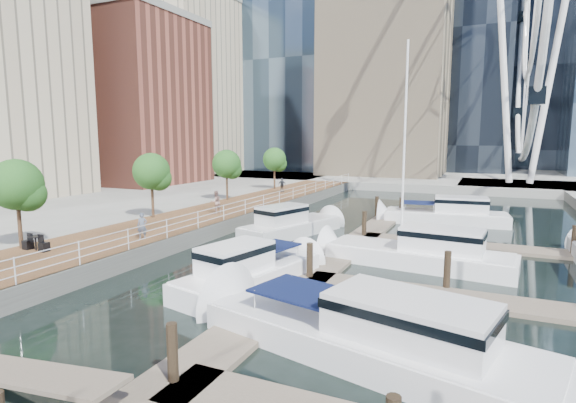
# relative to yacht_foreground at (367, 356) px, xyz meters

# --- Properties ---
(ground) EXTENTS (520.00, 520.00, 0.00)m
(ground) POSITION_rel_yacht_foreground_xyz_m (-7.31, -1.82, 0.00)
(ground) COLOR black
(ground) RESTS_ON ground
(boardwalk) EXTENTS (6.00, 60.00, 1.00)m
(boardwalk) POSITION_rel_yacht_foreground_xyz_m (-16.31, 13.18, 0.50)
(boardwalk) COLOR brown
(boardwalk) RESTS_ON ground
(seawall) EXTENTS (0.25, 60.00, 1.00)m
(seawall) POSITION_rel_yacht_foreground_xyz_m (-13.31, 13.18, 0.50)
(seawall) COLOR #595954
(seawall) RESTS_ON ground
(land_far) EXTENTS (200.00, 114.00, 1.00)m
(land_far) POSITION_rel_yacht_foreground_xyz_m (-7.31, 100.18, 0.50)
(land_far) COLOR gray
(land_far) RESTS_ON ground
(pier) EXTENTS (14.00, 12.00, 1.00)m
(pier) POSITION_rel_yacht_foreground_xyz_m (6.69, 50.18, 0.50)
(pier) COLOR gray
(pier) RESTS_ON ground
(railing) EXTENTS (0.10, 60.00, 1.05)m
(railing) POSITION_rel_yacht_foreground_xyz_m (-13.41, 13.18, 1.52)
(railing) COLOR white
(railing) RESTS_ON boardwalk
(floating_docks) EXTENTS (16.00, 34.00, 2.60)m
(floating_docks) POSITION_rel_yacht_foreground_xyz_m (0.65, 8.16, 0.49)
(floating_docks) COLOR #6D6051
(floating_docks) RESTS_ON ground
(midrise_condos) EXTENTS (19.00, 67.00, 28.00)m
(midrise_condos) POSITION_rel_yacht_foreground_xyz_m (-40.88, 25.00, 13.42)
(midrise_condos) COLOR #BCAD8E
(midrise_condos) RESTS_ON ground
(street_trees) EXTENTS (2.60, 42.60, 4.60)m
(street_trees) POSITION_rel_yacht_foreground_xyz_m (-18.71, 12.18, 4.29)
(street_trees) COLOR #3F2B1C
(street_trees) RESTS_ON ground
(yacht_foreground) EXTENTS (12.35, 5.89, 2.15)m
(yacht_foreground) POSITION_rel_yacht_foreground_xyz_m (0.00, 0.00, 0.00)
(yacht_foreground) COLOR silver
(yacht_foreground) RESTS_ON ground
(pedestrian_near) EXTENTS (0.65, 0.60, 1.48)m
(pedestrian_near) POSITION_rel_yacht_foreground_xyz_m (-14.53, 6.43, 1.74)
(pedestrian_near) COLOR #4E5769
(pedestrian_near) RESTS_ON boardwalk
(pedestrian_mid) EXTENTS (0.96, 1.04, 1.73)m
(pedestrian_mid) POSITION_rel_yacht_foreground_xyz_m (-15.53, 15.45, 1.86)
(pedestrian_mid) COLOR gray
(pedestrian_mid) RESTS_ON boardwalk
(pedestrian_far) EXTENTS (0.90, 0.41, 1.49)m
(pedestrian_far) POSITION_rel_yacht_foreground_xyz_m (-16.69, 29.85, 1.75)
(pedestrian_far) COLOR #2F323A
(pedestrian_far) RESTS_ON boardwalk
(moored_yachts) EXTENTS (22.30, 38.83, 11.50)m
(moored_yachts) POSITION_rel_yacht_foreground_xyz_m (-0.03, 10.17, 0.00)
(moored_yachts) COLOR white
(moored_yachts) RESTS_ON ground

